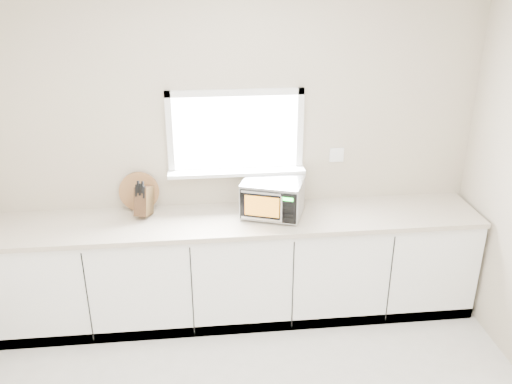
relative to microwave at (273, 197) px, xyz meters
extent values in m
cube|color=#B2A08E|center=(-0.27, 0.28, 0.27)|extent=(4.00, 0.02, 2.70)
cube|color=white|center=(-0.27, 0.27, 0.47)|extent=(1.00, 0.02, 0.60)
cube|color=white|center=(-0.27, 0.20, 0.15)|extent=(1.12, 0.16, 0.03)
cube|color=white|center=(-0.27, 0.25, 0.80)|extent=(1.10, 0.04, 0.05)
cube|color=white|center=(-0.27, 0.25, 0.15)|extent=(1.10, 0.04, 0.05)
cube|color=white|center=(-0.80, 0.25, 0.47)|extent=(0.05, 0.04, 0.70)
cube|color=white|center=(0.25, 0.25, 0.47)|extent=(0.05, 0.04, 0.70)
cube|color=white|center=(0.58, 0.27, 0.24)|extent=(0.12, 0.01, 0.12)
cube|color=white|center=(-0.27, -0.02, -0.64)|extent=(3.92, 0.60, 0.88)
cube|color=beige|center=(-0.27, -0.03, -0.18)|extent=(3.92, 0.64, 0.04)
cylinder|color=black|center=(-0.23, -0.06, -0.15)|extent=(0.02, 0.02, 0.01)
cylinder|color=black|center=(-0.13, 0.20, -0.15)|extent=(0.02, 0.02, 0.01)
cylinder|color=black|center=(0.14, -0.19, -0.15)|extent=(0.02, 0.02, 0.01)
cylinder|color=black|center=(0.23, 0.07, -0.15)|extent=(0.02, 0.02, 0.01)
cube|color=#B8BBC0|center=(0.00, 0.01, 0.00)|extent=(0.56, 0.49, 0.28)
cube|color=black|center=(-0.06, -0.17, 0.00)|extent=(0.42, 0.16, 0.25)
cube|color=#FFA526|center=(-0.11, -0.16, 0.00)|extent=(0.26, 0.10, 0.17)
cylinder|color=silver|center=(0.04, -0.23, 0.00)|extent=(0.02, 0.02, 0.22)
cube|color=black|center=(0.09, -0.22, 0.00)|extent=(0.11, 0.04, 0.24)
cube|color=#19FF33|center=(0.09, -0.23, 0.08)|extent=(0.07, 0.03, 0.03)
cube|color=silver|center=(0.00, 0.01, 0.14)|extent=(0.56, 0.49, 0.01)
cube|color=#463219|center=(-1.03, 0.10, -0.02)|extent=(0.17, 0.24, 0.27)
cube|color=black|center=(-1.07, 0.06, 0.09)|extent=(0.03, 0.05, 0.10)
cube|color=black|center=(-1.04, 0.05, 0.10)|extent=(0.03, 0.05, 0.10)
cube|color=black|center=(-1.01, 0.04, 0.08)|extent=(0.03, 0.05, 0.10)
cube|color=black|center=(-1.06, 0.05, 0.12)|extent=(0.03, 0.05, 0.10)
cube|color=black|center=(-1.02, 0.04, 0.12)|extent=(0.03, 0.05, 0.10)
cylinder|color=brown|center=(-1.08, 0.22, 0.01)|extent=(0.33, 0.08, 0.32)
cylinder|color=#B8BBC0|center=(0.11, 0.15, -0.07)|extent=(0.13, 0.13, 0.17)
cylinder|color=black|center=(0.11, 0.15, 0.04)|extent=(0.13, 0.13, 0.04)
camera|label=1|loc=(-0.56, -3.93, 1.77)|focal=38.00mm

